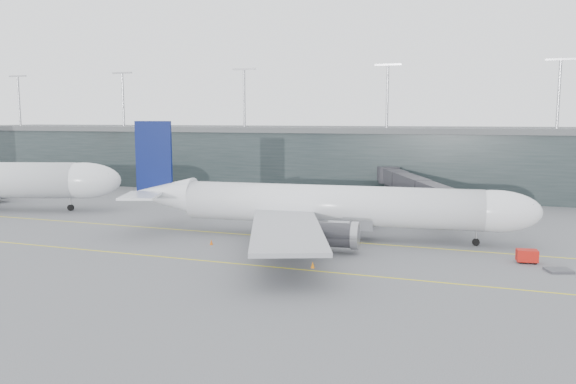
% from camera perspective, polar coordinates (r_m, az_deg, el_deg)
% --- Properties ---
extents(ground, '(320.00, 320.00, 0.00)m').
position_cam_1_polar(ground, '(85.79, 1.27, -4.16)').
color(ground, '#525256').
rests_on(ground, ground).
extents(taxiline_a, '(160.00, 0.25, 0.02)m').
position_cam_1_polar(taxiline_a, '(82.07, 0.41, -4.68)').
color(taxiline_a, yellow).
rests_on(taxiline_a, ground).
extents(taxiline_b, '(160.00, 0.25, 0.02)m').
position_cam_1_polar(taxiline_b, '(67.53, -3.99, -7.38)').
color(taxiline_b, yellow).
rests_on(taxiline_b, ground).
extents(taxiline_lead_main, '(0.25, 60.00, 0.02)m').
position_cam_1_polar(taxiline_lead_main, '(103.56, 7.31, -2.19)').
color(taxiline_lead_main, yellow).
rests_on(taxiline_lead_main, ground).
extents(taxiline_lead_adj, '(0.25, 60.00, 0.02)m').
position_cam_1_polar(taxiline_lead_adj, '(142.97, -25.88, -0.21)').
color(taxiline_lead_adj, yellow).
rests_on(taxiline_lead_adj, ground).
extents(terminal, '(240.00, 36.00, 29.00)m').
position_cam_1_polar(terminal, '(140.69, 8.56, 3.46)').
color(terminal, '#1D2828').
rests_on(terminal, ground).
extents(main_aircraft, '(60.38, 56.54, 16.92)m').
position_cam_1_polar(main_aircraft, '(81.47, 3.95, -1.40)').
color(main_aircraft, white).
rests_on(main_aircraft, ground).
extents(jet_bridge, '(21.79, 44.56, 7.18)m').
position_cam_1_polar(jet_bridge, '(105.86, 13.53, 0.81)').
color(jet_bridge, '#2D2C32').
rests_on(jet_bridge, ground).
extents(gse_cart, '(2.58, 1.84, 1.64)m').
position_cam_1_polar(gse_cart, '(73.86, 23.12, -5.96)').
color(gse_cart, '#B3140C').
rests_on(gse_cart, ground).
extents(baggage_dolly, '(3.29, 2.96, 0.27)m').
position_cam_1_polar(baggage_dolly, '(71.43, 25.79, -7.17)').
color(baggage_dolly, '#3E3E44').
rests_on(baggage_dolly, ground).
extents(uld_a, '(2.45, 2.11, 1.96)m').
position_cam_1_polar(uld_a, '(97.11, 0.97, -2.16)').
color(uld_a, '#323237').
rests_on(uld_a, ground).
extents(uld_b, '(2.13, 1.86, 1.66)m').
position_cam_1_polar(uld_b, '(97.68, 2.47, -2.21)').
color(uld_b, '#323237').
rests_on(uld_b, ground).
extents(uld_c, '(2.36, 1.98, 1.97)m').
position_cam_1_polar(uld_c, '(96.82, 2.51, -2.20)').
color(uld_c, '#323237').
rests_on(uld_c, ground).
extents(cone_nose, '(0.41, 0.41, 0.65)m').
position_cam_1_polar(cone_nose, '(76.30, 23.49, -6.01)').
color(cone_nose, '#F94D0D').
rests_on(cone_nose, ground).
extents(cone_wing_stbd, '(0.48, 0.48, 0.76)m').
position_cam_1_polar(cone_wing_stbd, '(65.95, 2.52, -7.40)').
color(cone_wing_stbd, orange).
rests_on(cone_wing_stbd, ground).
extents(cone_wing_port, '(0.43, 0.43, 0.69)m').
position_cam_1_polar(cone_wing_port, '(94.61, 9.90, -2.96)').
color(cone_wing_port, '#D35D0B').
rests_on(cone_wing_port, ground).
extents(cone_tail, '(0.46, 0.46, 0.74)m').
position_cam_1_polar(cone_tail, '(78.36, -7.79, -5.07)').
color(cone_tail, '#D85A0C').
rests_on(cone_tail, ground).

